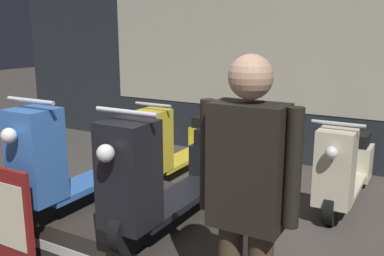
# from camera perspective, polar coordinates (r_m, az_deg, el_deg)

# --- Properties ---
(shop_wall_back) EXTENTS (9.01, 0.09, 3.20)m
(shop_wall_back) POSITION_cam_1_polar(r_m,az_deg,el_deg) (5.91, 9.84, 11.11)
(shop_wall_back) COLOR #23282D
(shop_wall_back) RESTS_ON ground_plane
(display_platform) EXTENTS (1.94, 1.29, 0.31)m
(display_platform) POSITION_cam_1_polar(r_m,az_deg,el_deg) (3.78, -7.44, -12.44)
(display_platform) COLOR #2D2823
(display_platform) RESTS_ON ground_plane
(scooter_display_left) EXTENTS (0.47, 1.71, 0.97)m
(scooter_display_left) POSITION_cam_1_polar(r_m,az_deg,el_deg) (3.82, -13.33, -3.76)
(scooter_display_left) COLOR black
(scooter_display_left) RESTS_ON display_platform
(scooter_display_right) EXTENTS (0.47, 1.71, 0.97)m
(scooter_display_right) POSITION_cam_1_polar(r_m,az_deg,el_deg) (3.31, -2.13, -6.03)
(scooter_display_right) COLOR black
(scooter_display_right) RESTS_ON display_platform
(scooter_backrow_0) EXTENTS (0.47, 1.71, 0.97)m
(scooter_backrow_0) POSITION_cam_1_polar(r_m,az_deg,el_deg) (5.39, -1.54, -1.99)
(scooter_backrow_0) COLOR black
(scooter_backrow_0) RESTS_ON ground_plane
(scooter_backrow_1) EXTENTS (0.47, 1.71, 0.97)m
(scooter_backrow_1) POSITION_cam_1_polar(r_m,az_deg,el_deg) (4.96, 8.38, -3.44)
(scooter_backrow_1) COLOR black
(scooter_backrow_1) RESTS_ON ground_plane
(scooter_backrow_2) EXTENTS (0.47, 1.71, 0.97)m
(scooter_backrow_2) POSITION_cam_1_polar(r_m,az_deg,el_deg) (4.71, 19.79, -4.98)
(scooter_backrow_2) COLOR black
(scooter_backrow_2) RESTS_ON ground_plane
(person_right_browsing) EXTENTS (0.53, 0.22, 1.66)m
(person_right_browsing) POSITION_cam_1_polar(r_m,az_deg,el_deg) (2.19, 7.35, -9.02)
(person_right_browsing) COLOR #473828
(person_right_browsing) RESTS_ON ground_plane
(price_sign_board) EXTENTS (0.51, 0.04, 0.82)m
(price_sign_board) POSITION_cam_1_polar(r_m,az_deg,el_deg) (3.44, -23.39, -11.35)
(price_sign_board) COLOR maroon
(price_sign_board) RESTS_ON ground_plane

